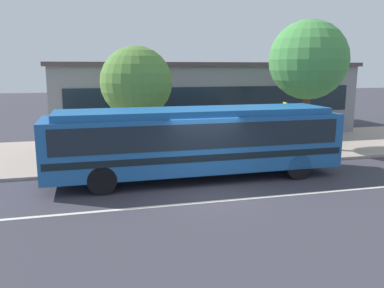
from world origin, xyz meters
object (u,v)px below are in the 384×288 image
at_px(bus_stop_sign, 284,123).
at_px(street_tree_near_stop, 136,83).
at_px(transit_bus, 196,138).
at_px(street_tree_mid_block, 308,60).
at_px(pedestrian_waiting_near_sign, 149,137).
at_px(pedestrian_walking_along_curb, 296,133).

xyz_separation_m(bus_stop_sign, street_tree_near_stop, (-6.26, 2.82, 1.76)).
height_order(transit_bus, bus_stop_sign, same).
distance_m(bus_stop_sign, street_tree_near_stop, 7.09).
bearing_deg(street_tree_mid_block, pedestrian_waiting_near_sign, -175.91).
distance_m(pedestrian_walking_along_curb, bus_stop_sign, 1.94).
xyz_separation_m(transit_bus, street_tree_near_stop, (-1.69, 4.51, 1.96)).
relative_size(pedestrian_waiting_near_sign, bus_stop_sign, 0.68).
distance_m(pedestrian_walking_along_curb, street_tree_near_stop, 8.11).
relative_size(transit_bus, pedestrian_waiting_near_sign, 6.34).
bearing_deg(street_tree_mid_block, transit_bus, -151.48).
height_order(bus_stop_sign, street_tree_near_stop, street_tree_near_stop).
bearing_deg(pedestrian_waiting_near_sign, pedestrian_walking_along_curb, -1.18).
bearing_deg(transit_bus, pedestrian_waiting_near_sign, 113.32).
relative_size(pedestrian_walking_along_curb, street_tree_mid_block, 0.26).
relative_size(pedestrian_walking_along_curb, bus_stop_sign, 0.65).
bearing_deg(street_tree_near_stop, bus_stop_sign, -24.25).
bearing_deg(pedestrian_walking_along_curb, street_tree_mid_block, 38.94).
relative_size(transit_bus, pedestrian_walking_along_curb, 6.66).
bearing_deg(pedestrian_waiting_near_sign, street_tree_near_stop, 103.93).
bearing_deg(pedestrian_walking_along_curb, street_tree_near_stop, 168.39).
bearing_deg(bus_stop_sign, transit_bus, -159.70).
bearing_deg(bus_stop_sign, street_tree_near_stop, 155.75).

